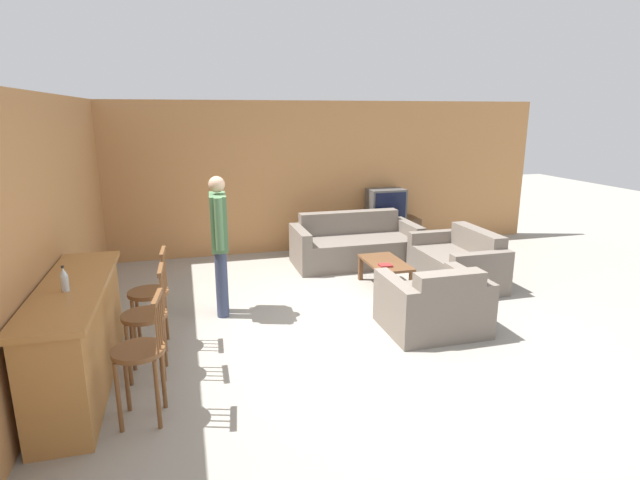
% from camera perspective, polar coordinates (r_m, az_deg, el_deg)
% --- Properties ---
extents(ground_plane, '(24.00, 24.00, 0.00)m').
position_cam_1_polar(ground_plane, '(5.82, 3.94, -10.08)').
color(ground_plane, gray).
extents(wall_back, '(9.40, 0.08, 2.60)m').
position_cam_1_polar(wall_back, '(8.75, -3.50, 7.11)').
color(wall_back, '#B27A47').
rests_on(wall_back, ground_plane).
extents(wall_left, '(0.08, 8.51, 2.60)m').
position_cam_1_polar(wall_left, '(6.48, -26.89, 2.99)').
color(wall_left, '#B27A47').
rests_on(wall_left, ground_plane).
extents(bar_counter, '(0.55, 2.10, 0.97)m').
position_cam_1_polar(bar_counter, '(4.97, -25.88, -9.83)').
color(bar_counter, '#A87038').
rests_on(bar_counter, ground_plane).
extents(bar_chair_near, '(0.45, 0.45, 1.05)m').
position_cam_1_polar(bar_chair_near, '(4.25, -19.79, -12.50)').
color(bar_chair_near, brown).
rests_on(bar_chair_near, ground_plane).
extents(bar_chair_mid, '(0.42, 0.42, 1.05)m').
position_cam_1_polar(bar_chair_mid, '(4.90, -19.21, -8.77)').
color(bar_chair_mid, brown).
rests_on(bar_chair_mid, ground_plane).
extents(bar_chair_far, '(0.43, 0.43, 1.05)m').
position_cam_1_polar(bar_chair_far, '(5.48, -18.82, -6.28)').
color(bar_chair_far, brown).
rests_on(bar_chair_far, ground_plane).
extents(couch_far, '(2.01, 0.95, 0.80)m').
position_cam_1_polar(couch_far, '(8.16, 3.99, -0.67)').
color(couch_far, '#70665B').
rests_on(couch_far, ground_plane).
extents(armchair_near, '(1.08, 0.90, 0.79)m').
position_cam_1_polar(armchair_near, '(5.81, 12.87, -7.34)').
color(armchair_near, '#70665B').
rests_on(armchair_near, ground_plane).
extents(loveseat_right, '(0.88, 1.43, 0.77)m').
position_cam_1_polar(loveseat_right, '(7.49, 15.51, -2.56)').
color(loveseat_right, '#70665B').
rests_on(loveseat_right, ground_plane).
extents(coffee_table, '(0.51, 0.91, 0.39)m').
position_cam_1_polar(coffee_table, '(7.05, 7.45, -2.94)').
color(coffee_table, brown).
rests_on(coffee_table, ground_plane).
extents(tv_unit, '(1.22, 0.45, 0.54)m').
position_cam_1_polar(tv_unit, '(9.15, 7.44, 0.78)').
color(tv_unit, '#513823').
rests_on(tv_unit, ground_plane).
extents(tv, '(0.64, 0.42, 0.54)m').
position_cam_1_polar(tv, '(9.04, 7.55, 4.11)').
color(tv, '#4C4C4C').
rests_on(tv, tv_unit).
extents(bottle, '(0.06, 0.06, 0.22)m').
position_cam_1_polar(bottle, '(4.63, -27.20, -4.06)').
color(bottle, silver).
rests_on(bottle, bar_counter).
extents(book_on_table, '(0.16, 0.14, 0.03)m').
position_cam_1_polar(book_on_table, '(6.80, 7.50, -2.89)').
color(book_on_table, maroon).
rests_on(book_on_table, coffee_table).
extents(person_by_window, '(0.21, 0.61, 1.70)m').
position_cam_1_polar(person_by_window, '(6.03, -11.43, 0.15)').
color(person_by_window, '#384260').
rests_on(person_by_window, ground_plane).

